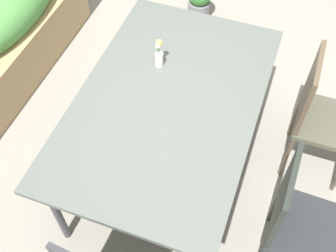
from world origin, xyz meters
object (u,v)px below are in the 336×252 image
Objects in this scene: dining_table at (168,105)px; chair_near_right at (319,112)px; potted_plant at (199,0)px; chair_near_left at (298,218)px; flower_vase at (159,55)px.

dining_table is 1.77× the size of chair_near_right.
potted_plant is (1.33, 1.24, -0.36)m from chair_near_right.
flower_vase reaches higher than chair_near_left.
potted_plant is at bearing 5.50° from flower_vase.
flower_vase is (0.27, 0.16, 0.14)m from dining_table.
potted_plant is at bearing -148.19° from chair_near_left.
flower_vase is at bearing -119.73° from chair_near_left.
chair_near_left is (-0.79, 0.00, -0.04)m from chair_near_right.
dining_table is at bearing -149.29° from flower_vase.
chair_near_left reaches higher than potted_plant.
chair_near_right is (0.40, -0.94, -0.14)m from dining_table.
dining_table reaches higher than potted_plant.
chair_near_right is 1.86m from potted_plant.
flower_vase reaches higher than potted_plant.
dining_table is 4.31× the size of potted_plant.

